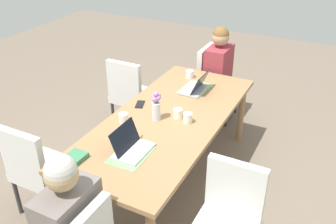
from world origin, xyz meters
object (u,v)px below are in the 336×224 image
(chair_far_left_far, at_px, (130,92))
(coffee_mug_centre_right, at_px, (188,118))
(person_head_right_left_near, at_px, (217,80))
(phone_black, at_px, (140,104))
(flower_vase, at_px, (156,104))
(book_red_cover, at_px, (73,159))
(laptop_head_left_left_mid, at_px, (131,147))
(coffee_mug_near_left, at_px, (178,113))
(dining_table, at_px, (168,123))
(chair_near_right_near, at_px, (228,218))
(coffee_mug_near_right, at_px, (190,74))
(chair_head_right_left_near, at_px, (213,79))
(chair_far_right_mid, at_px, (37,167))
(coffee_mug_centre_left, at_px, (124,118))
(laptop_head_right_left_near, at_px, (196,87))

(chair_far_left_far, height_order, coffee_mug_centre_right, chair_far_left_far)
(person_head_right_left_near, distance_m, phone_black, 1.34)
(flower_vase, height_order, book_red_cover, flower_vase)
(chair_far_left_far, bearing_deg, laptop_head_left_left_mid, -147.16)
(coffee_mug_near_left, height_order, coffee_mug_centre_right, coffee_mug_centre_right)
(laptop_head_left_left_mid, height_order, coffee_mug_near_left, laptop_head_left_left_mid)
(dining_table, distance_m, coffee_mug_centre_right, 0.23)
(chair_near_right_near, xyz_separation_m, phone_black, (0.79, 1.17, 0.23))
(coffee_mug_near_right, bearing_deg, flower_vase, -173.68)
(chair_head_right_left_near, xyz_separation_m, chair_far_left_far, (-0.76, 0.74, 0.00))
(chair_near_right_near, distance_m, phone_black, 1.43)
(chair_near_right_near, xyz_separation_m, chair_far_right_mid, (-0.17, 1.60, 0.00))
(person_head_right_left_near, xyz_separation_m, chair_near_right_near, (-2.08, -0.85, -0.03))
(coffee_mug_centre_left, bearing_deg, coffee_mug_near_right, -6.33)
(dining_table, height_order, coffee_mug_centre_left, coffee_mug_centre_left)
(chair_near_right_near, bearing_deg, coffee_mug_centre_left, 68.41)
(chair_far_right_mid, bearing_deg, chair_near_right_near, -83.84)
(flower_vase, distance_m, coffee_mug_near_right, 0.97)
(chair_near_right_near, height_order, laptop_head_right_left_near, laptop_head_right_left_near)
(chair_near_right_near, height_order, chair_far_right_mid, same)
(coffee_mug_centre_right, bearing_deg, book_red_cover, 149.51)
(dining_table, distance_m, chair_head_right_left_near, 1.44)
(chair_head_right_left_near, bearing_deg, chair_far_right_mid, 163.70)
(chair_far_left_far, height_order, laptop_head_left_left_mid, laptop_head_left_left_mid)
(coffee_mug_near_right, bearing_deg, phone_black, 168.39)
(flower_vase, xyz_separation_m, book_red_cover, (-0.82, 0.26, -0.13))
(chair_near_right_near, relative_size, laptop_head_left_left_mid, 2.81)
(coffee_mug_near_left, bearing_deg, coffee_mug_near_right, 17.29)
(laptop_head_left_left_mid, xyz_separation_m, phone_black, (0.69, 0.33, -0.04))
(chair_far_left_far, bearing_deg, dining_table, -128.74)
(flower_vase, bearing_deg, person_head_right_left_near, -2.00)
(coffee_mug_near_left, bearing_deg, flower_vase, 125.05)
(person_head_right_left_near, bearing_deg, coffee_mug_centre_left, 170.12)
(dining_table, height_order, chair_head_right_left_near, chair_head_right_left_near)
(chair_head_right_left_near, height_order, book_red_cover, chair_head_right_left_near)
(chair_head_right_left_near, height_order, chair_far_left_far, same)
(chair_far_left_far, distance_m, chair_near_right_near, 2.16)
(dining_table, distance_m, chair_far_left_far, 1.08)
(laptop_head_left_left_mid, height_order, coffee_mug_centre_left, laptop_head_left_left_mid)
(coffee_mug_centre_left, height_order, book_red_cover, coffee_mug_centre_left)
(coffee_mug_near_right, relative_size, book_red_cover, 0.43)
(book_red_cover, bearing_deg, coffee_mug_near_left, -22.38)
(laptop_head_left_left_mid, xyz_separation_m, coffee_mug_near_left, (0.63, -0.10, -0.00))
(flower_vase, bearing_deg, chair_far_left_far, 45.31)
(flower_vase, height_order, coffee_mug_near_left, flower_vase)
(chair_far_left_far, bearing_deg, laptop_head_right_left_near, -94.58)
(chair_near_right_near, relative_size, chair_far_right_mid, 1.00)
(flower_vase, distance_m, phone_black, 0.35)
(chair_far_right_mid, bearing_deg, coffee_mug_near_right, -18.63)
(laptop_head_left_left_mid, relative_size, coffee_mug_centre_left, 3.73)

